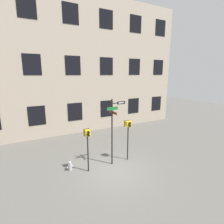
{
  "coord_description": "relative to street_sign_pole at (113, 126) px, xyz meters",
  "views": [
    {
      "loc": [
        -4.63,
        -8.38,
        5.75
      ],
      "look_at": [
        0.3,
        0.83,
        3.47
      ],
      "focal_mm": 28.0,
      "sensor_mm": 36.0,
      "label": 1
    }
  ],
  "objects": [
    {
      "name": "fire_hydrant",
      "position": [
        -2.71,
        0.52,
        -2.27
      ],
      "size": [
        0.38,
        0.22,
        0.58
      ],
      "color": "#A5A5A8",
      "rests_on": "ground_plane"
    },
    {
      "name": "pedestrian_signal_left",
      "position": [
        -1.75,
        -0.11,
        -0.51
      ],
      "size": [
        0.35,
        0.4,
        2.64
      ],
      "color": "black",
      "rests_on": "ground_plane"
    },
    {
      "name": "pedestrian_signal_right",
      "position": [
        1.14,
        0.02,
        -0.37
      ],
      "size": [
        0.42,
        0.4,
        2.75
      ],
      "color": "black",
      "rests_on": "ground_plane"
    },
    {
      "name": "building_facade",
      "position": [
        -0.38,
        7.34,
        3.96
      ],
      "size": [
        24.0,
        0.63,
        13.02
      ],
      "color": "tan",
      "rests_on": "ground_plane"
    },
    {
      "name": "street_sign_pole",
      "position": [
        0.0,
        0.0,
        0.0
      ],
      "size": [
        1.29,
        0.98,
        4.27
      ],
      "color": "black",
      "rests_on": "ground_plane"
    },
    {
      "name": "ground_plane",
      "position": [
        -0.38,
        -0.82,
        -2.55
      ],
      "size": [
        60.0,
        60.0,
        0.0
      ],
      "primitive_type": "plane",
      "color": "#595651"
    }
  ]
}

